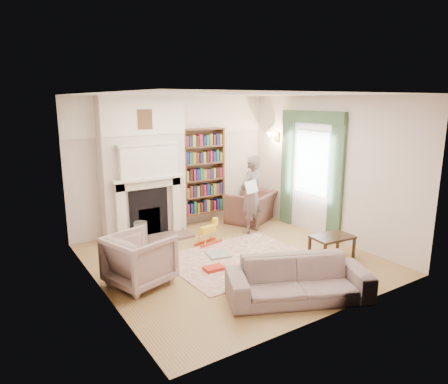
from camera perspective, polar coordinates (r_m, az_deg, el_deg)
floor at (r=7.08m, az=1.11°, el=-9.49°), size 4.50×4.50×0.00m
ceiling at (r=6.54m, az=1.22°, el=13.79°), size 4.50×4.50×0.00m
wall_back at (r=8.60m, az=-7.24°, el=4.14°), size 4.50×0.00×4.50m
wall_front at (r=5.02m, az=15.65°, el=-2.62°), size 4.50×0.00×4.50m
wall_left at (r=5.76m, az=-17.77°, el=-0.77°), size 0.00×4.50×4.50m
wall_right at (r=8.13m, az=14.48°, el=3.31°), size 0.00×4.50×4.50m
fireplace at (r=8.13m, az=-11.40°, el=3.38°), size 1.70×0.58×2.80m
bookcase at (r=8.82m, az=-3.02°, el=2.97°), size 1.00×0.24×1.85m
window at (r=8.38m, az=12.43°, el=4.05°), size 0.02×0.90×1.30m
curtain_left at (r=7.93m, az=15.73°, el=1.53°), size 0.07×0.32×2.40m
curtain_right at (r=8.90m, az=9.01°, el=3.07°), size 0.07×0.32×2.40m
pelmet at (r=8.26m, az=12.52°, el=10.41°), size 0.09×1.70×0.24m
wall_sconce at (r=9.00m, az=6.65°, el=7.75°), size 0.20×0.24×0.24m
rug at (r=7.06m, az=2.10°, el=-9.52°), size 2.43×1.90×0.01m
armchair_reading at (r=9.10m, az=3.90°, el=-2.12°), size 1.35×1.30×0.68m
armchair_left at (r=6.16m, az=-11.96°, el=-9.43°), size 1.07×1.05×0.78m
sofa at (r=5.74m, az=10.55°, el=-12.19°), size 2.10×1.51×0.57m
man_reading at (r=8.26m, az=3.92°, el=-0.34°), size 0.68×0.54×1.62m
newspaper at (r=7.97m, az=3.93°, el=0.75°), size 0.37×0.20×0.24m
coffee_table at (r=7.16m, az=15.11°, el=-7.77°), size 0.74×0.51×0.45m
paraffin_heater at (r=7.50m, az=-11.77°, el=-6.23°), size 0.26×0.26×0.55m
rocking_horse at (r=7.68m, az=-2.28°, el=-5.74°), size 0.59×0.35×0.49m
board_game at (r=7.19m, az=-0.85°, el=-8.90°), size 0.45×0.45×0.03m
game_box_lid at (r=6.61m, az=-1.48°, el=-10.83°), size 0.33×0.23×0.05m
comic_annuals at (r=6.92m, az=5.03°, el=-9.94°), size 0.48×0.67×0.02m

